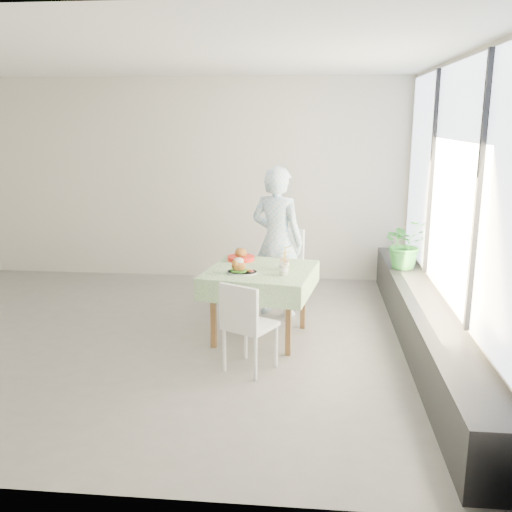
# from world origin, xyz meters

# --- Properties ---
(floor) EXTENTS (6.00, 6.00, 0.00)m
(floor) POSITION_xyz_m (0.00, 0.00, 0.00)
(floor) COLOR #625F5D
(floor) RESTS_ON ground
(ceiling) EXTENTS (6.00, 6.00, 0.00)m
(ceiling) POSITION_xyz_m (0.00, 0.00, 2.80)
(ceiling) COLOR white
(ceiling) RESTS_ON ground
(wall_back) EXTENTS (6.00, 0.02, 2.80)m
(wall_back) POSITION_xyz_m (0.00, 2.50, 1.40)
(wall_back) COLOR beige
(wall_back) RESTS_ON ground
(wall_front) EXTENTS (6.00, 0.02, 2.80)m
(wall_front) POSITION_xyz_m (0.00, -2.50, 1.40)
(wall_front) COLOR beige
(wall_front) RESTS_ON ground
(wall_right) EXTENTS (0.02, 5.00, 2.80)m
(wall_right) POSITION_xyz_m (3.00, 0.00, 1.40)
(wall_right) COLOR beige
(wall_right) RESTS_ON ground
(window_pane) EXTENTS (0.01, 4.80, 2.18)m
(window_pane) POSITION_xyz_m (2.97, 0.00, 1.65)
(window_pane) COLOR #D1E0F9
(window_pane) RESTS_ON ground
(window_ledge) EXTENTS (0.40, 4.80, 0.50)m
(window_ledge) POSITION_xyz_m (2.80, 0.00, 0.25)
(window_ledge) COLOR black
(window_ledge) RESTS_ON ground
(cafe_table) EXTENTS (1.20, 1.20, 0.74)m
(cafe_table) POSITION_xyz_m (1.16, 0.17, 0.46)
(cafe_table) COLOR brown
(cafe_table) RESTS_ON ground
(chair_far) EXTENTS (0.60, 0.60, 0.99)m
(chair_far) POSITION_xyz_m (1.30, 0.97, 0.30)
(chair_far) COLOR white
(chair_far) RESTS_ON ground
(chair_near) EXTENTS (0.54, 0.54, 0.84)m
(chair_near) POSITION_xyz_m (1.14, -0.63, 0.26)
(chair_near) COLOR white
(chair_near) RESTS_ON ground
(diner) EXTENTS (0.74, 0.63, 1.73)m
(diner) POSITION_xyz_m (1.29, 0.94, 0.86)
(diner) COLOR #98CFF3
(diner) RESTS_ON ground
(main_dish) EXTENTS (0.31, 0.31, 0.16)m
(main_dish) POSITION_xyz_m (0.98, -0.01, 0.79)
(main_dish) COLOR white
(main_dish) RESTS_ON cafe_table
(juice_cup_orange) EXTENTS (0.10, 0.10, 0.28)m
(juice_cup_orange) POSITION_xyz_m (1.41, 0.18, 0.81)
(juice_cup_orange) COLOR white
(juice_cup_orange) RESTS_ON cafe_table
(juice_cup_lemonade) EXTENTS (0.10, 0.10, 0.27)m
(juice_cup_lemonade) POSITION_xyz_m (1.41, -0.03, 0.81)
(juice_cup_lemonade) COLOR white
(juice_cup_lemonade) RESTS_ON cafe_table
(second_dish) EXTENTS (0.29, 0.29, 0.14)m
(second_dish) POSITION_xyz_m (0.92, 0.51, 0.78)
(second_dish) COLOR red
(second_dish) RESTS_ON cafe_table
(potted_plant) EXTENTS (0.65, 0.60, 0.60)m
(potted_plant) POSITION_xyz_m (2.79, 1.29, 0.80)
(potted_plant) COLOR #277635
(potted_plant) RESTS_ON window_ledge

